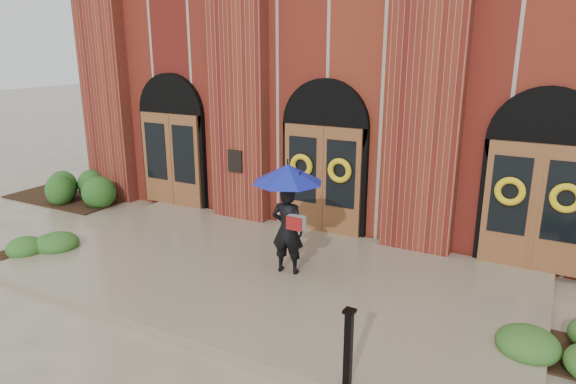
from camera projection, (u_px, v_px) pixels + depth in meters
The scene contains 8 objects.
ground at pixel (262, 281), 9.97m from camera, with size 90.00×90.00×0.00m, color tan.
landing at pixel (266, 274), 10.07m from camera, with size 10.00×5.30×0.15m, color gray.
church_building at pixel (402, 74), 16.42m from camera, with size 16.20×12.53×7.00m.
man_with_umbrella at pixel (288, 198), 9.60m from camera, with size 1.52×1.52×2.15m.
metal_post at pixel (348, 346), 6.55m from camera, with size 0.15×0.15×1.08m.
hedge_wall_left at pixel (62, 186), 15.06m from camera, with size 3.25×1.30×0.83m, color #24521B.
hedge_front_left at pixel (34, 244), 11.22m from camera, with size 1.25×1.07×0.44m, color #2A5B1F.
hedge_front_right at pixel (558, 339), 7.58m from camera, with size 1.25×1.08×0.44m, color #2E581F.
Camera 1 is at (4.76, -7.77, 4.43)m, focal length 32.00 mm.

